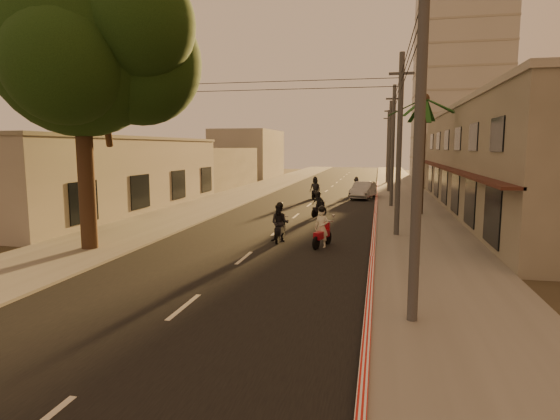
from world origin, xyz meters
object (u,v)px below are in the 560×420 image
(scooter_red, at_px, (322,229))
(scooter_mid_b, at_px, (319,205))
(scooter_far_b, at_px, (356,186))
(palm_tree, at_px, (425,105))
(scooter_mid_a, at_px, (280,224))
(scooter_far_a, at_px, (315,189))
(broadleaf_tree, at_px, (90,50))
(parked_car, at_px, (363,190))

(scooter_red, distance_m, scooter_mid_b, 9.43)
(scooter_far_b, bearing_deg, palm_tree, -43.00)
(palm_tree, xyz_separation_m, scooter_mid_a, (-7.28, -10.40, -6.29))
(palm_tree, relative_size, scooter_far_a, 4.10)
(broadleaf_tree, relative_size, scooter_far_a, 6.05)
(scooter_mid_b, bearing_deg, parked_car, 102.81)
(scooter_red, distance_m, scooter_mid_a, 2.26)
(scooter_red, bearing_deg, scooter_far_b, 105.96)
(broadleaf_tree, height_order, scooter_mid_a, broadleaf_tree)
(scooter_red, bearing_deg, broadleaf_tree, -147.70)
(scooter_red, bearing_deg, palm_tree, 82.02)
(palm_tree, xyz_separation_m, scooter_mid_b, (-6.52, -1.90, -6.39))
(palm_tree, bearing_deg, broadleaf_tree, -136.52)
(parked_car, bearing_deg, scooter_mid_a, -88.94)
(broadleaf_tree, relative_size, scooter_mid_a, 6.20)
(palm_tree, distance_m, scooter_mid_a, 14.16)
(broadleaf_tree, relative_size, palm_tree, 1.48)
(scooter_far_b, bearing_deg, scooter_mid_b, -69.56)
(broadleaf_tree, height_order, scooter_far_a, broadleaf_tree)
(scooter_far_b, relative_size, parked_car, 0.36)
(palm_tree, xyz_separation_m, scooter_far_b, (-4.83, 13.16, -6.36))
(scooter_mid_b, height_order, scooter_far_a, scooter_far_a)
(scooter_mid_b, distance_m, scooter_far_a, 10.66)
(broadleaf_tree, bearing_deg, scooter_mid_a, 25.25)
(scooter_mid_a, distance_m, parked_car, 20.21)
(broadleaf_tree, distance_m, scooter_far_b, 29.74)
(scooter_mid_a, height_order, scooter_mid_b, scooter_mid_a)
(scooter_mid_b, xyz_separation_m, scooter_far_a, (-1.65, 10.53, 0.12))
(scooter_red, distance_m, scooter_far_a, 20.09)
(scooter_far_b, distance_m, parked_car, 3.69)
(parked_car, bearing_deg, scooter_far_a, -157.23)
(scooter_mid_b, relative_size, scooter_far_a, 0.84)
(scooter_far_b, bearing_deg, scooter_far_a, -99.59)
(scooter_mid_b, bearing_deg, scooter_far_b, 108.57)
(broadleaf_tree, distance_m, scooter_mid_a, 11.12)
(scooter_far_a, xyz_separation_m, parked_car, (4.12, 0.91, -0.15))
(scooter_mid_b, bearing_deg, broadleaf_tree, -99.14)
(broadleaf_tree, distance_m, parked_car, 26.82)
(broadleaf_tree, bearing_deg, scooter_mid_b, 55.91)
(scooter_red, relative_size, scooter_mid_b, 1.14)
(scooter_far_a, relative_size, parked_car, 0.43)
(scooter_far_a, distance_m, parked_car, 4.22)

